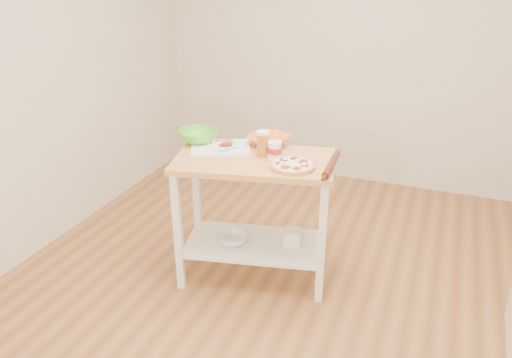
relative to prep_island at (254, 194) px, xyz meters
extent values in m
cube|color=#A0683B|center=(0.32, -0.30, -0.65)|extent=(4.00, 4.50, 0.02)
cube|color=beige|center=(0.32, 1.96, 0.71)|extent=(4.00, 0.02, 2.70)
cube|color=beige|center=(-1.69, -0.30, 0.71)|extent=(0.02, 4.50, 2.70)
cube|color=tan|center=(0.00, 0.00, 0.24)|extent=(1.13, 0.77, 0.04)
cube|color=white|center=(0.00, 0.00, -0.39)|extent=(1.04, 0.70, 0.02)
cube|color=white|center=(-0.41, -0.33, -0.21)|extent=(0.06, 0.06, 0.86)
cube|color=white|center=(-0.51, 0.13, -0.21)|extent=(0.06, 0.06, 0.86)
cube|color=white|center=(0.51, -0.13, -0.21)|extent=(0.06, 0.06, 0.86)
cube|color=white|center=(0.41, 0.33, -0.21)|extent=(0.06, 0.06, 0.86)
cylinder|color=#E9A063|center=(0.28, -0.05, 0.27)|extent=(0.29, 0.29, 0.02)
cylinder|color=#E9A063|center=(0.28, -0.05, 0.28)|extent=(0.29, 0.29, 0.01)
cylinder|color=white|center=(0.28, -0.05, 0.28)|extent=(0.25, 0.25, 0.01)
cylinder|color=#9D2C0D|center=(0.33, 0.01, 0.29)|extent=(0.05, 0.05, 0.01)
cylinder|color=#9D2C0D|center=(0.26, 0.03, 0.29)|extent=(0.05, 0.05, 0.01)
cylinder|color=#9D2C0D|center=(0.21, -0.02, 0.29)|extent=(0.05, 0.05, 0.01)
cylinder|color=#9D2C0D|center=(0.20, -0.09, 0.29)|extent=(0.05, 0.05, 0.01)
cylinder|color=#9D2C0D|center=(0.26, -0.13, 0.29)|extent=(0.05, 0.05, 0.01)
cylinder|color=#9D2C0D|center=(0.33, -0.12, 0.29)|extent=(0.05, 0.05, 0.01)
cylinder|color=#9D2C0D|center=(0.36, -0.06, 0.29)|extent=(0.05, 0.05, 0.01)
sphere|color=white|center=(0.30, 0.01, 0.29)|extent=(0.03, 0.03, 0.03)
sphere|color=white|center=(0.22, -0.01, 0.29)|extent=(0.03, 0.03, 0.03)
sphere|color=white|center=(0.22, -0.10, 0.29)|extent=(0.03, 0.03, 0.03)
sphere|color=white|center=(0.30, -0.11, 0.29)|extent=(0.03, 0.03, 0.03)
sphere|color=white|center=(0.35, -0.05, 0.29)|extent=(0.03, 0.03, 0.03)
sphere|color=white|center=(0.29, 0.00, 0.29)|extent=(0.03, 0.03, 0.03)
plane|color=#16501B|center=(0.32, -0.03, 0.29)|extent=(0.03, 0.03, 0.00)
plane|color=#16501B|center=(0.27, 0.03, 0.29)|extent=(0.03, 0.03, 0.00)
plane|color=#16501B|center=(0.22, -0.03, 0.29)|extent=(0.03, 0.03, 0.00)
plane|color=#16501B|center=(0.23, -0.09, 0.29)|extent=(0.03, 0.03, 0.00)
plane|color=#16501B|center=(0.28, -0.11, 0.29)|extent=(0.03, 0.03, 0.00)
cube|color=white|center=(-0.28, 0.09, 0.26)|extent=(0.49, 0.44, 0.01)
cube|color=#F4EACC|center=(-0.42, 0.10, 0.28)|extent=(0.03, 0.03, 0.02)
cube|color=#F4EACC|center=(-0.39, 0.11, 0.28)|extent=(0.03, 0.03, 0.02)
cube|color=#F4EACC|center=(-0.36, 0.13, 0.28)|extent=(0.03, 0.03, 0.02)
cube|color=#F4EACC|center=(-0.43, 0.13, 0.28)|extent=(0.03, 0.03, 0.02)
cube|color=#F4EACC|center=(-0.40, 0.15, 0.28)|extent=(0.03, 0.03, 0.02)
cube|color=#F4EACC|center=(-0.37, 0.16, 0.28)|extent=(0.03, 0.03, 0.02)
cylinder|color=#9D2C0D|center=(-0.27, 0.11, 0.27)|extent=(0.07, 0.07, 0.01)
cylinder|color=#9D2C0D|center=(-0.26, 0.12, 0.28)|extent=(0.07, 0.07, 0.01)
cylinder|color=#9D2C0D|center=(-0.24, 0.13, 0.29)|extent=(0.07, 0.07, 0.01)
cube|color=#3ED7D3|center=(-0.23, 0.01, 0.27)|extent=(0.07, 0.07, 0.01)
cylinder|color=#3ED7D3|center=(-0.19, 0.08, 0.28)|extent=(0.08, 0.07, 0.01)
cube|color=silver|center=(-0.34, 0.18, 0.27)|extent=(0.15, 0.13, 0.00)
cube|color=black|center=(-0.43, 0.09, 0.28)|extent=(0.09, 0.08, 0.01)
imported|color=orange|center=(0.00, 0.27, 0.29)|extent=(0.32, 0.32, 0.07)
imported|color=#5EC22F|center=(-0.48, 0.15, 0.30)|extent=(0.29, 0.29, 0.09)
cylinder|color=#BB6128|center=(0.04, 0.07, 0.33)|extent=(0.08, 0.08, 0.15)
cylinder|color=white|center=(0.04, 0.07, 0.42)|extent=(0.09, 0.09, 0.02)
cylinder|color=white|center=(0.12, 0.06, 0.31)|extent=(0.09, 0.09, 0.11)
cylinder|color=red|center=(0.12, 0.06, 0.31)|extent=(0.09, 0.09, 0.04)
cylinder|color=silver|center=(0.14, 0.06, 0.40)|extent=(0.01, 0.06, 0.11)
cylinder|color=#582814|center=(0.51, 0.03, 0.28)|extent=(0.06, 0.38, 0.04)
imported|color=silver|center=(-0.14, -0.06, -0.35)|extent=(0.24, 0.24, 0.07)
cube|color=white|center=(0.25, 0.08, -0.33)|extent=(0.13, 0.13, 0.11)
camera|label=1|loc=(1.12, -2.80, 1.48)|focal=35.00mm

